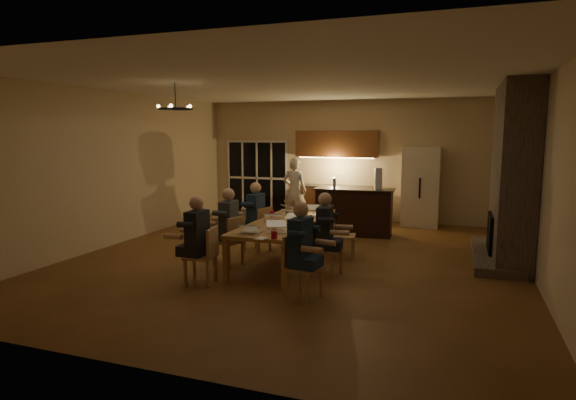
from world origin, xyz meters
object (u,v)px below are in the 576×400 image
Objects in this scene: chair_right_mid at (327,248)px; chair_right_near at (304,267)px; person_left_near at (197,240)px; bar_bottle at (334,183)px; plate_left at (250,230)px; bar_blender at (378,179)px; chair_left_mid at (228,241)px; mug_back at (283,212)px; bar_island at (354,212)px; person_right_mid at (325,234)px; refrigerator at (421,187)px; redcup_near at (274,235)px; laptop_f at (313,209)px; plate_near at (289,229)px; person_left_far at (256,217)px; chair_left_far at (257,229)px; can_right at (310,218)px; laptop_e at (293,206)px; standing_person at (295,191)px; mug_front at (271,224)px; laptop_d at (292,218)px; person_left_mid at (229,227)px; laptop_c at (273,214)px; chandelier at (176,109)px; person_right_near at (301,250)px; can_cola at (301,207)px; mug_mid at (298,215)px; redcup_mid at (272,214)px; laptop_b at (277,226)px; dining_table at (285,243)px; plate_far at (319,216)px; chair_right_far at (343,235)px.

chair_right_near is at bearing -170.39° from chair_right_mid.
person_left_near reaches higher than bar_bottle.
bar_blender is (1.46, 3.76, 0.56)m from plate_left.
chair_left_mid is 1.44m from mug_back.
person_right_mid is (0.22, -3.34, 0.15)m from bar_island.
refrigerator reaches higher than redcup_near.
person_left_near is 2.79m from laptop_f.
bar_island reaches higher than plate_near.
chair_right_near is 2.87m from person_left_far.
bar_island is 2.02× the size of chair_left_far.
chair_left_far reaches higher than can_right.
redcup_near is 0.25× the size of bar_blender.
laptop_e is at bearing 125.28° from can_right.
chair_right_near is at bearing 110.13° from standing_person.
person_right_mid is 13.80× the size of mug_front.
mug_front is at bearing 103.43° from chair_left_mid.
mug_back is at bearing 114.11° from plate_near.
laptop_d and laptop_e have the same top height.
standing_person is (-3.11, -0.70, -0.14)m from refrigerator.
mug_back is at bearing 151.97° from person_left_mid.
laptop_c is at bearing 89.30° from plate_left.
chandelier is 1.90× the size of laptop_e.
laptop_c is at bearing 38.70° from person_right_near.
can_right is at bearing 133.85° from chair_left_mid.
person_left_far is (-2.84, -3.83, -0.31)m from refrigerator.
bar_bottle reaches higher than can_cola.
chair_left_far is 0.98m from mug_mid.
bar_blender reaches higher than laptop_d.
person_right_near reaches higher than laptop_d.
chair_left_mid is 1.79m from person_right_mid.
redcup_mid is 1.00× the size of can_cola.
redcup_mid is (-1.30, 0.95, 0.12)m from person_right_mid.
redcup_near is at bearing -73.25° from mug_back.
chair_left_far is at bearing -151.02° from bar_blender.
mug_front is at bearing 103.70° from standing_person.
laptop_b reaches higher than mug_mid.
mug_front is 1.00× the size of mug_mid.
mug_mid is at bearing 82.05° from mug_front.
chair_left_far reaches higher than dining_table.
person_right_near is 1.00× the size of person_right_mid.
mug_mid is 0.41× the size of plate_left.
standing_person is 3.33m from plate_far.
laptop_f is (-0.67, 1.44, 0.42)m from chair_right_mid.
chair_right_far is 2.32m from person_right_near.
dining_table is at bearing 103.49° from redcup_near.
laptop_d is at bearing 103.31° from person_left_mid.
dining_table is 1.45m from redcup_near.
chair_left_far is at bearing 119.71° from redcup_near.
chandelier is (-1.01, -1.22, 2.31)m from chair_left_far.
laptop_e is at bearing 166.28° from person_left_near.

